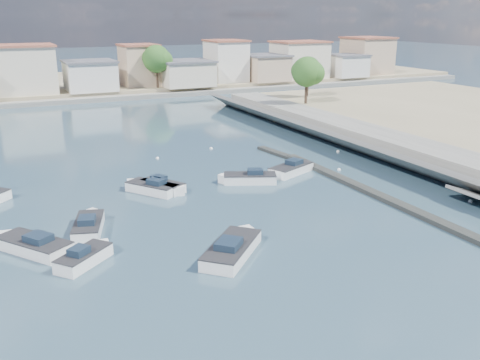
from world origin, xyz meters
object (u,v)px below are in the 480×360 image
Objects in this scene: motorboat_d at (289,170)px; motorboat_b at (86,257)px; motorboat_c at (247,179)px; motorboat_h at (233,248)px; motorboat_f at (150,188)px; motorboat_a at (31,245)px; motorboat_e at (89,225)px; motorboat_g at (164,187)px.

motorboat_b is at bearing -151.86° from motorboat_d.
motorboat_h is (-7.46, -13.19, -0.00)m from motorboat_c.
motorboat_f is (7.45, 11.69, 0.00)m from motorboat_b.
motorboat_a and motorboat_d have the same top height.
motorboat_e is at bearing -134.43° from motorboat_f.
motorboat_c is at bearing 20.44° from motorboat_a.
motorboat_g is (1.19, -0.29, 0.00)m from motorboat_f.
motorboat_d is 20.82m from motorboat_e.
motorboat_e is 0.92× the size of motorboat_h.
motorboat_f is (10.36, 8.30, -0.00)m from motorboat_a.
motorboat_d is 1.23× the size of motorboat_g.
motorboat_c is 0.92× the size of motorboat_h.
motorboat_d and motorboat_g have the same top height.
motorboat_d is at bearing -0.66° from motorboat_g.
motorboat_b is at bearing -102.00° from motorboat_e.
motorboat_c is at bearing 33.01° from motorboat_b.
motorboat_c is at bearing 60.50° from motorboat_h.
motorboat_f is at bearing 57.49° from motorboat_b.
motorboat_b and motorboat_h have the same top height.
motorboat_b is 14.30m from motorboat_g.
motorboat_a and motorboat_h have the same top height.
motorboat_h is at bearing -131.50° from motorboat_d.
motorboat_a and motorboat_c have the same top height.
motorboat_b is 0.80× the size of motorboat_f.
motorboat_c and motorboat_h have the same top height.
motorboat_h is (0.07, -14.08, -0.00)m from motorboat_g.
motorboat_h is at bearing -119.50° from motorboat_c.
motorboat_b is 19.28m from motorboat_c.
motorboat_a is 1.01× the size of motorboat_d.
motorboat_h is at bearing -46.14° from motorboat_e.
motorboat_g is at bearing 179.34° from motorboat_d.
motorboat_c is 1.00× the size of motorboat_e.
motorboat_c is at bearing -171.22° from motorboat_d.
motorboat_f is (6.34, 6.47, -0.00)m from motorboat_e.
motorboat_f is (-13.59, 0.43, 0.00)m from motorboat_d.
motorboat_d is (4.87, 0.75, -0.00)m from motorboat_c.
motorboat_h is at bearing -17.13° from motorboat_b.
motorboat_b and motorboat_g have the same top height.
motorboat_d is (23.95, 7.87, -0.00)m from motorboat_a.
motorboat_a is 20.36m from motorboat_c.
motorboat_b is at bearing -127.17° from motorboat_g.
motorboat_c and motorboat_f have the same top height.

